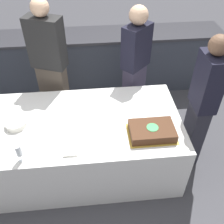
# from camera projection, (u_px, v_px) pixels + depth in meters

# --- Properties ---
(ground_plane) EXTENTS (14.00, 14.00, 0.00)m
(ground_plane) POSITION_uv_depth(u_px,v_px,m) (82.00, 164.00, 3.21)
(ground_plane) COLOR #424247
(back_counter) EXTENTS (4.40, 0.58, 0.92)m
(back_counter) POSITION_uv_depth(u_px,v_px,m) (78.00, 62.00, 4.11)
(back_counter) COLOR #333842
(back_counter) RESTS_ON ground_plane
(dining_table) EXTENTS (2.19, 1.11, 0.72)m
(dining_table) POSITION_uv_depth(u_px,v_px,m) (80.00, 144.00, 2.97)
(dining_table) COLOR silver
(dining_table) RESTS_ON ground_plane
(cake) EXTENTS (0.48, 0.33, 0.10)m
(cake) POSITION_uv_depth(u_px,v_px,m) (152.00, 131.00, 2.56)
(cake) COLOR gold
(cake) RESTS_ON dining_table
(plate_stack) EXTENTS (0.22, 0.22, 0.06)m
(plate_stack) POSITION_uv_depth(u_px,v_px,m) (16.00, 124.00, 2.66)
(plate_stack) COLOR white
(plate_stack) RESTS_ON dining_table
(wine_glass) EXTENTS (0.06, 0.06, 0.18)m
(wine_glass) POSITION_uv_depth(u_px,v_px,m) (19.00, 151.00, 2.28)
(wine_glass) COLOR white
(wine_glass) RESTS_ON dining_table
(side_plate_near_cake) EXTENTS (0.18, 0.18, 0.00)m
(side_plate_near_cake) POSITION_uv_depth(u_px,v_px,m) (140.00, 114.00, 2.81)
(side_plate_near_cake) COLOR white
(side_plate_near_cake) RESTS_ON dining_table
(utensil_pile) EXTENTS (0.12, 0.10, 0.02)m
(utensil_pile) POSITION_uv_depth(u_px,v_px,m) (70.00, 152.00, 2.41)
(utensil_pile) COLOR white
(utensil_pile) RESTS_ON dining_table
(person_cutting_cake) EXTENTS (0.39, 0.39, 1.62)m
(person_cutting_cake) POSITION_uv_depth(u_px,v_px,m) (135.00, 67.00, 3.27)
(person_cutting_cake) COLOR #383347
(person_cutting_cake) RESTS_ON ground_plane
(person_seated_right) EXTENTS (0.20, 0.32, 1.62)m
(person_seated_right) POSITION_uv_depth(u_px,v_px,m) (202.00, 104.00, 2.74)
(person_seated_right) COLOR #282833
(person_seated_right) RESTS_ON ground_plane
(person_standing_back) EXTENTS (0.45, 0.33, 1.73)m
(person_standing_back) POSITION_uv_depth(u_px,v_px,m) (51.00, 69.00, 3.16)
(person_standing_back) COLOR #4C4238
(person_standing_back) RESTS_ON ground_plane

